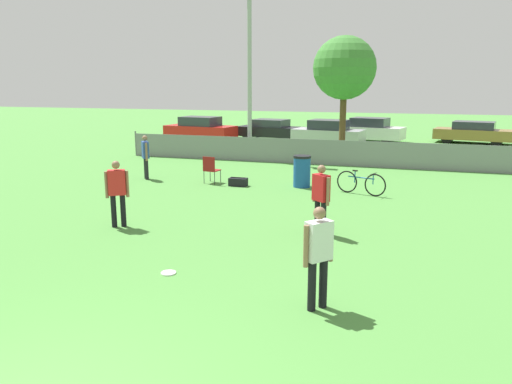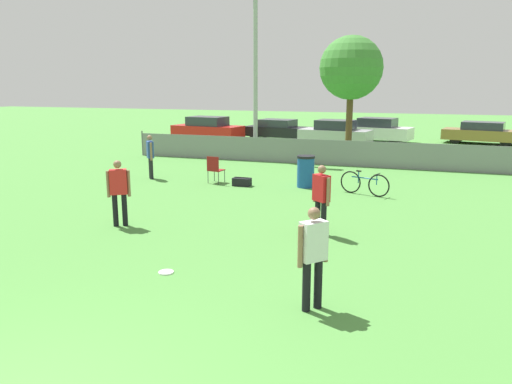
# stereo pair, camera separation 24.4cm
# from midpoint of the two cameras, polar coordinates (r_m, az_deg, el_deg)

# --- Properties ---
(fence_backline) EXTENTS (19.00, 0.07, 1.21)m
(fence_backline) POSITION_cam_midpoint_polar(r_m,az_deg,el_deg) (21.93, 9.04, 4.46)
(fence_backline) COLOR gray
(fence_backline) RESTS_ON ground_plane
(light_pole) EXTENTS (0.90, 0.36, 7.74)m
(light_pole) POSITION_cam_midpoint_polar(r_m,az_deg,el_deg) (23.40, 0.24, 15.06)
(light_pole) COLOR #9E9EA3
(light_pole) RESTS_ON ground_plane
(tree_near_pole) EXTENTS (3.09, 3.09, 5.79)m
(tree_near_pole) POSITION_cam_midpoint_polar(r_m,az_deg,el_deg) (25.48, 11.10, 13.70)
(tree_near_pole) COLOR brown
(tree_near_pole) RESTS_ON ground_plane
(player_defender_red) EXTENTS (0.46, 0.43, 1.65)m
(player_defender_red) POSITION_cam_midpoint_polar(r_m,az_deg,el_deg) (11.61, 8.06, -0.37)
(player_defender_red) COLOR black
(player_defender_red) RESTS_ON ground_plane
(player_thrower_red) EXTENTS (0.49, 0.40, 1.65)m
(player_thrower_red) POSITION_cam_midpoint_polar(r_m,az_deg,el_deg) (12.64, -14.88, 0.37)
(player_thrower_red) COLOR black
(player_thrower_red) RESTS_ON ground_plane
(player_receiver_white) EXTENTS (0.43, 0.45, 1.65)m
(player_receiver_white) POSITION_cam_midpoint_polar(r_m,az_deg,el_deg) (7.73, 7.45, -6.78)
(player_receiver_white) COLOR black
(player_receiver_white) RESTS_ON ground_plane
(spectator_in_blue) EXTENTS (0.42, 0.44, 1.62)m
(spectator_in_blue) POSITION_cam_midpoint_polar(r_m,az_deg,el_deg) (18.87, -11.62, 4.27)
(spectator_in_blue) COLOR black
(spectator_in_blue) RESTS_ON ground_plane
(frisbee_disc) EXTENTS (0.28, 0.28, 0.03)m
(frisbee_disc) POSITION_cam_midpoint_polar(r_m,az_deg,el_deg) (9.56, -9.52, -9.02)
(frisbee_disc) COLOR white
(frisbee_disc) RESTS_ON ground_plane
(folding_chair_sideline) EXTENTS (0.54, 0.54, 0.97)m
(folding_chair_sideline) POSITION_cam_midpoint_polar(r_m,az_deg,el_deg) (17.73, -4.34, 2.76)
(folding_chair_sideline) COLOR #333338
(folding_chair_sideline) RESTS_ON ground_plane
(bicycle_sideline) EXTENTS (1.62, 0.64, 0.77)m
(bicycle_sideline) POSITION_cam_midpoint_polar(r_m,az_deg,el_deg) (16.22, 12.72, 0.96)
(bicycle_sideline) COLOR black
(bicycle_sideline) RESTS_ON ground_plane
(trash_bin) EXTENTS (0.61, 0.61, 1.08)m
(trash_bin) POSITION_cam_midpoint_polar(r_m,az_deg,el_deg) (17.10, 6.11, 2.36)
(trash_bin) COLOR #194C99
(trash_bin) RESTS_ON ground_plane
(gear_bag_sideline) EXTENTS (0.62, 0.34, 0.30)m
(gear_bag_sideline) POSITION_cam_midpoint_polar(r_m,az_deg,el_deg) (17.28, -1.22, 1.17)
(gear_bag_sideline) COLOR black
(gear_bag_sideline) RESTS_ON ground_plane
(parked_car_red) EXTENTS (4.59, 2.34, 1.47)m
(parked_car_red) POSITION_cam_midpoint_polar(r_m,az_deg,el_deg) (31.78, -5.34, 7.19)
(parked_car_red) COLOR black
(parked_car_red) RESTS_ON ground_plane
(parked_car_dark) EXTENTS (4.32, 2.38, 1.28)m
(parked_car_dark) POSITION_cam_midpoint_polar(r_m,az_deg,el_deg) (32.02, 2.69, 7.15)
(parked_car_dark) COLOR black
(parked_car_dark) RESTS_ON ground_plane
(parked_car_silver) EXTENTS (4.17, 2.31, 1.47)m
(parked_car_silver) POSITION_cam_midpoint_polar(r_m,az_deg,el_deg) (29.03, 9.29, 6.64)
(parked_car_silver) COLOR black
(parked_car_silver) RESTS_ON ground_plane
(parked_car_white) EXTENTS (4.35, 2.52, 1.45)m
(parked_car_white) POSITION_cam_midpoint_polar(r_m,az_deg,el_deg) (31.66, 13.89, 6.87)
(parked_car_white) COLOR black
(parked_car_white) RESTS_ON ground_plane
(parked_car_tan) EXTENTS (4.61, 2.55, 1.30)m
(parked_car_tan) POSITION_cam_midpoint_polar(r_m,az_deg,el_deg) (32.51, 24.65, 6.17)
(parked_car_tan) COLOR black
(parked_car_tan) RESTS_ON ground_plane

